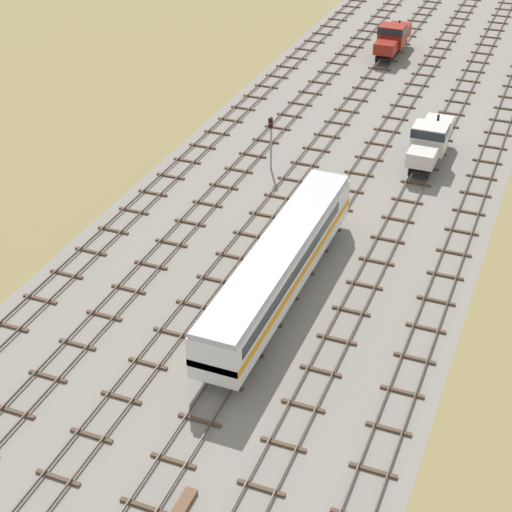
{
  "coord_description": "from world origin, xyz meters",
  "views": [
    {
      "loc": [
        16.56,
        -2.35,
        30.05
      ],
      "look_at": [
        0.0,
        39.05,
        1.5
      ],
      "focal_mm": 57.99,
      "sensor_mm": 36.0,
      "label": 1
    }
  ],
  "objects_px": {
    "diesel_railcar_centre_nearest": "(280,264)",
    "signal_post_near": "(271,136)",
    "shunter_loco_centre_left_mid": "(393,37)",
    "shunter_loco_centre_right_near": "(430,139)"
  },
  "relations": [
    {
      "from": "diesel_railcar_centre_nearest",
      "to": "signal_post_near",
      "type": "distance_m",
      "value": 17.9
    },
    {
      "from": "shunter_loco_centre_left_mid",
      "to": "diesel_railcar_centre_nearest",
      "type": "bearing_deg",
      "value": -84.45
    },
    {
      "from": "diesel_railcar_centre_nearest",
      "to": "shunter_loco_centre_right_near",
      "type": "distance_m",
      "value": 23.12
    },
    {
      "from": "shunter_loco_centre_right_near",
      "to": "signal_post_near",
      "type": "distance_m",
      "value": 13.04
    },
    {
      "from": "diesel_railcar_centre_nearest",
      "to": "shunter_loco_centre_right_near",
      "type": "xyz_separation_m",
      "value": [
        4.59,
        22.65,
        -0.59
      ]
    },
    {
      "from": "shunter_loco_centre_right_near",
      "to": "shunter_loco_centre_left_mid",
      "type": "height_order",
      "value": "same"
    },
    {
      "from": "diesel_railcar_centre_nearest",
      "to": "shunter_loco_centre_right_near",
      "type": "relative_size",
      "value": 2.42
    },
    {
      "from": "shunter_loco_centre_left_mid",
      "to": "shunter_loco_centre_right_near",
      "type": "bearing_deg",
      "value": -69.54
    },
    {
      "from": "diesel_railcar_centre_nearest",
      "to": "signal_post_near",
      "type": "height_order",
      "value": "signal_post_near"
    },
    {
      "from": "diesel_railcar_centre_nearest",
      "to": "signal_post_near",
      "type": "bearing_deg",
      "value": 112.61
    }
  ]
}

